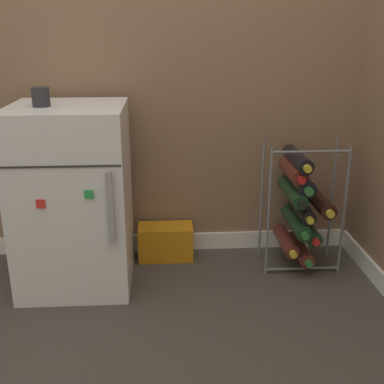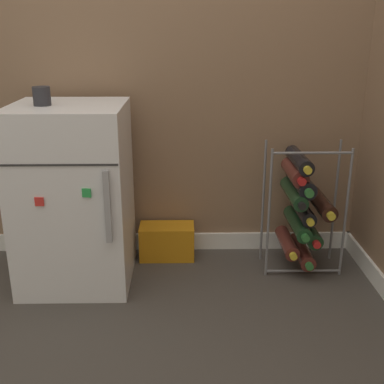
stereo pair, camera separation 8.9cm
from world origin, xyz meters
The scene contains 6 objects.
ground_plane centered at (0.00, 0.00, 0.00)m, with size 14.00×14.00×0.00m, color #423D38.
wall_back centered at (0.00, 0.69, 1.24)m, with size 6.88×0.07×2.50m.
mini_fridge centered at (-0.43, 0.36, 0.41)m, with size 0.48×0.50×0.81m.
wine_rack centered at (0.61, 0.44, 0.32)m, with size 0.37×0.33×0.62m.
soda_box centered at (-0.03, 0.56, 0.09)m, with size 0.27×0.15×0.17m.
fridge_top_cup centered at (-0.53, 0.34, 0.85)m, with size 0.07×0.07×0.08m.
Camera 1 is at (-0.03, -1.67, 1.13)m, focal length 45.00 mm.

